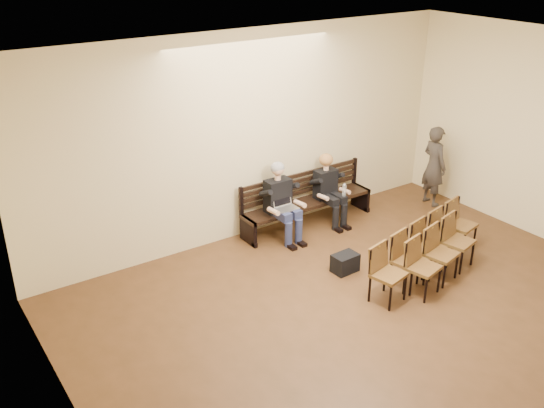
{
  "coord_description": "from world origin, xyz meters",
  "views": [
    {
      "loc": [
        -5.1,
        -3.14,
        4.85
      ],
      "look_at": [
        -0.22,
        4.05,
        0.92
      ],
      "focal_mm": 40.0,
      "sensor_mm": 36.0,
      "label": 1
    }
  ],
  "objects_px": {
    "bag": "(345,263)",
    "seated_man": "(281,202)",
    "chair_row_back": "(428,248)",
    "bench": "(308,213)",
    "chair_row_front": "(441,254)",
    "laptop": "(287,209)",
    "water_bottle": "(344,196)",
    "seated_woman": "(329,192)",
    "passerby": "(435,160)"
  },
  "relations": [
    {
      "from": "laptop",
      "to": "chair_row_back",
      "type": "distance_m",
      "value": 2.39
    },
    {
      "from": "bag",
      "to": "seated_man",
      "type": "bearing_deg",
      "value": 95.54
    },
    {
      "from": "seated_man",
      "to": "bag",
      "type": "xyz_separation_m",
      "value": [
        0.15,
        -1.53,
        -0.51
      ]
    },
    {
      "from": "passerby",
      "to": "bag",
      "type": "bearing_deg",
      "value": 115.86
    },
    {
      "from": "seated_woman",
      "to": "water_bottle",
      "type": "xyz_separation_m",
      "value": [
        0.13,
        -0.27,
        -0.01
      ]
    },
    {
      "from": "seated_man",
      "to": "chair_row_back",
      "type": "distance_m",
      "value": 2.55
    },
    {
      "from": "passerby",
      "to": "bench",
      "type": "bearing_deg",
      "value": 83.66
    },
    {
      "from": "bench",
      "to": "laptop",
      "type": "xyz_separation_m",
      "value": [
        -0.67,
        -0.29,
        0.36
      ]
    },
    {
      "from": "seated_woman",
      "to": "seated_man",
      "type": "bearing_deg",
      "value": 180.0
    },
    {
      "from": "bag",
      "to": "seated_woman",
      "type": "bearing_deg",
      "value": 59.71
    },
    {
      "from": "bag",
      "to": "chair_row_front",
      "type": "relative_size",
      "value": 0.26
    },
    {
      "from": "chair_row_front",
      "to": "seated_woman",
      "type": "bearing_deg",
      "value": 79.91
    },
    {
      "from": "seated_woman",
      "to": "bag",
      "type": "height_order",
      "value": "seated_woman"
    },
    {
      "from": "bench",
      "to": "seated_woman",
      "type": "height_order",
      "value": "seated_woman"
    },
    {
      "from": "chair_row_back",
      "to": "bench",
      "type": "bearing_deg",
      "value": 88.96
    },
    {
      "from": "laptop",
      "to": "chair_row_front",
      "type": "bearing_deg",
      "value": -77.73
    },
    {
      "from": "laptop",
      "to": "bag",
      "type": "distance_m",
      "value": 1.43
    },
    {
      "from": "bench",
      "to": "passerby",
      "type": "bearing_deg",
      "value": -13.27
    },
    {
      "from": "bag",
      "to": "chair_row_front",
      "type": "xyz_separation_m",
      "value": [
        1.04,
        -0.98,
        0.28
      ]
    },
    {
      "from": "water_bottle",
      "to": "chair_row_back",
      "type": "relative_size",
      "value": 0.09
    },
    {
      "from": "seated_woman",
      "to": "water_bottle",
      "type": "bearing_deg",
      "value": -63.8
    },
    {
      "from": "water_bottle",
      "to": "laptop",
      "type": "bearing_deg",
      "value": 175.55
    },
    {
      "from": "chair_row_front",
      "to": "chair_row_back",
      "type": "distance_m",
      "value": 0.25
    },
    {
      "from": "seated_man",
      "to": "chair_row_front",
      "type": "distance_m",
      "value": 2.79
    },
    {
      "from": "passerby",
      "to": "seated_man",
      "type": "bearing_deg",
      "value": 88.43
    },
    {
      "from": "seated_man",
      "to": "passerby",
      "type": "height_order",
      "value": "passerby"
    },
    {
      "from": "laptop",
      "to": "passerby",
      "type": "bearing_deg",
      "value": -19.99
    },
    {
      "from": "chair_row_front",
      "to": "laptop",
      "type": "bearing_deg",
      "value": 103.48
    },
    {
      "from": "bench",
      "to": "seated_woman",
      "type": "distance_m",
      "value": 0.53
    },
    {
      "from": "passerby",
      "to": "laptop",
      "type": "bearing_deg",
      "value": 91.49
    },
    {
      "from": "seated_man",
      "to": "laptop",
      "type": "xyz_separation_m",
      "value": [
        0.0,
        -0.17,
        -0.08
      ]
    },
    {
      "from": "bench",
      "to": "chair_row_front",
      "type": "relative_size",
      "value": 1.71
    },
    {
      "from": "bench",
      "to": "seated_man",
      "type": "distance_m",
      "value": 0.81
    },
    {
      "from": "bench",
      "to": "water_bottle",
      "type": "relative_size",
      "value": 11.06
    },
    {
      "from": "laptop",
      "to": "bag",
      "type": "relative_size",
      "value": 0.9
    },
    {
      "from": "chair_row_back",
      "to": "seated_woman",
      "type": "bearing_deg",
      "value": 80.28
    },
    {
      "from": "water_bottle",
      "to": "passerby",
      "type": "bearing_deg",
      "value": -6.01
    },
    {
      "from": "seated_man",
      "to": "chair_row_back",
      "type": "xyz_separation_m",
      "value": [
        1.16,
        -2.26,
        -0.24
      ]
    },
    {
      "from": "bag",
      "to": "passerby",
      "type": "relative_size",
      "value": 0.22
    },
    {
      "from": "seated_man",
      "to": "water_bottle",
      "type": "xyz_separation_m",
      "value": [
        1.17,
        -0.27,
        -0.09
      ]
    },
    {
      "from": "bench",
      "to": "chair_row_front",
      "type": "distance_m",
      "value": 2.69
    },
    {
      "from": "bench",
      "to": "bag",
      "type": "distance_m",
      "value": 1.73
    },
    {
      "from": "bench",
      "to": "bag",
      "type": "xyz_separation_m",
      "value": [
        -0.52,
        -1.65,
        -0.08
      ]
    },
    {
      "from": "water_bottle",
      "to": "chair_row_front",
      "type": "xyz_separation_m",
      "value": [
        0.01,
        -2.25,
        -0.14
      ]
    },
    {
      "from": "bench",
      "to": "laptop",
      "type": "relative_size",
      "value": 7.27
    },
    {
      "from": "chair_row_back",
      "to": "bag",
      "type": "bearing_deg",
      "value": 131.49
    },
    {
      "from": "passerby",
      "to": "chair_row_back",
      "type": "xyz_separation_m",
      "value": [
        -2.05,
        -1.78,
        -0.47
      ]
    },
    {
      "from": "seated_man",
      "to": "water_bottle",
      "type": "relative_size",
      "value": 5.6
    },
    {
      "from": "passerby",
      "to": "water_bottle",
      "type": "bearing_deg",
      "value": 90.92
    },
    {
      "from": "bench",
      "to": "bag",
      "type": "height_order",
      "value": "bench"
    }
  ]
}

